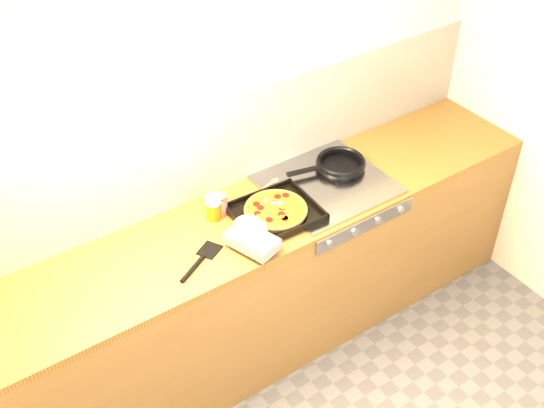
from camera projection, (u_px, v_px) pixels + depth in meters
room_shell at (219, 146)px, 3.29m from camera, size 3.20×3.20×3.20m
counter_run at (254, 283)px, 3.54m from camera, size 3.20×0.62×0.90m
stovetop at (327, 184)px, 3.46m from camera, size 0.60×0.56×0.02m
pizza_on_tray at (268, 218)px, 3.19m from camera, size 0.52×0.44×0.07m
frying_pan at (340, 164)px, 3.54m from camera, size 0.45×0.31×0.04m
tomato_can at (220, 204)px, 3.25m from camera, size 0.09×0.09×0.11m
juice_glass at (214, 208)px, 3.22m from camera, size 0.09×0.09×0.13m
wooden_spoon at (263, 189)px, 3.42m from camera, size 0.29×0.11×0.02m
black_spatula at (200, 261)px, 3.02m from camera, size 0.27×0.18×0.02m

